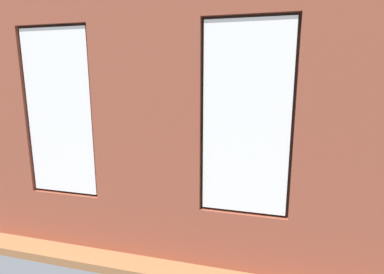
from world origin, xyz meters
TOP-DOWN VIEW (x-y plane):
  - ground_plane at (0.00, 0.00)m, footprint 6.20×5.75m
  - brick_wall_with_windows at (-0.00, 2.49)m, footprint 5.60×0.30m
  - white_wall_right at (2.75, 0.20)m, footprint 0.10×4.75m
  - couch_by_window at (0.66, 1.85)m, footprint 2.03×0.87m
  - couch_left at (-2.10, 0.35)m, footprint 0.91×1.88m
  - coffee_table at (0.12, -0.42)m, footprint 1.34×0.84m
  - cup_ceramic at (0.29, -0.53)m, footprint 0.09×0.09m
  - table_plant_small at (0.02, -0.30)m, footprint 0.13×0.13m
  - remote_silver at (0.53, -0.30)m, footprint 0.17×0.07m
  - remote_gray at (0.12, -0.42)m, footprint 0.06×0.17m
  - media_console at (2.45, 0.29)m, footprint 0.91×0.42m
  - tv_flatscreen at (2.45, 0.29)m, footprint 1.22×0.20m
  - potted_plant_near_tv at (1.89, 1.18)m, footprint 1.11×1.06m
  - potted_plant_corner_far_left at (-2.25, 1.95)m, footprint 0.78×0.95m
  - potted_plant_mid_room_small at (-1.10, -0.83)m, footprint 0.21×0.21m
  - potted_plant_corner_near_left at (-2.25, -1.87)m, footprint 1.12×1.19m

SIDE VIEW (x-z plane):
  - ground_plane at x=0.00m, z-range -0.10..0.00m
  - media_console at x=2.45m, z-range 0.00..0.46m
  - couch_by_window at x=0.66m, z-range -0.07..0.73m
  - couch_left at x=-2.10m, z-range -0.07..0.73m
  - potted_plant_mid_room_small at x=-1.10m, z-range 0.08..0.59m
  - coffee_table at x=0.12m, z-range 0.17..0.63m
  - remote_silver at x=0.53m, z-range 0.45..0.48m
  - remote_gray at x=0.12m, z-range 0.45..0.48m
  - cup_ceramic at x=0.29m, z-range 0.45..0.56m
  - table_plant_small at x=0.02m, z-range 0.46..0.67m
  - potted_plant_corner_far_left at x=-2.25m, z-range -0.04..1.29m
  - potted_plant_near_tv at x=1.89m, z-range 0.12..1.31m
  - potted_plant_corner_near_left at x=-2.25m, z-range 0.17..1.48m
  - tv_flatscreen at x=2.45m, z-range 0.46..1.29m
  - brick_wall_with_windows at x=0.00m, z-range -0.03..3.00m
  - white_wall_right at x=2.75m, z-range 0.00..3.03m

